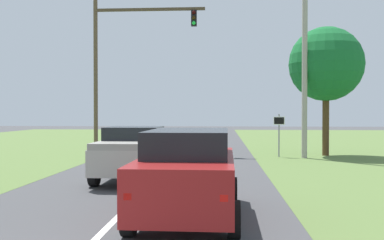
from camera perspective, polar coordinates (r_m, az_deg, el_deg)
ground_plane at (r=16.34m, az=-4.49°, el=-7.37°), size 120.00×120.00×0.00m
red_suv_near at (r=10.02m, az=-0.48°, el=-6.64°), size 2.29×4.87×1.97m
pickup_truck_lead at (r=15.75m, az=-7.31°, el=-4.17°), size 2.34×4.98×1.87m
traffic_light at (r=26.64m, az=-9.13°, el=8.28°), size 6.56×0.40×8.97m
keep_moving_sign at (r=24.12m, az=11.08°, el=-1.19°), size 0.60×0.09×2.28m
oak_tree_right at (r=25.63m, az=16.78°, el=6.83°), size 4.06×4.06×7.06m
utility_pole_right at (r=23.91m, az=14.23°, el=7.25°), size 0.28×0.28×10.00m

